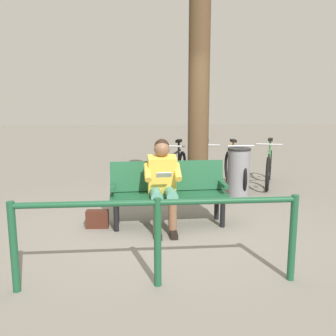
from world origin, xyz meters
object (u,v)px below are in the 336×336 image
bicycle_red (206,169)px  bicycle_orange (177,170)px  person_reading (162,180)px  bicycle_silver (235,170)px  bench (168,188)px  tree_trunk (199,90)px  handbag (97,219)px  litter_bin (238,172)px  bicycle_purple (269,168)px

bicycle_red → bicycle_orange: (0.59, 0.15, 0.00)m
person_reading → bicycle_silver: person_reading is taller
bench → tree_trunk: (-0.57, -1.38, 1.37)m
handbag → bicycle_orange: bicycle_orange is taller
tree_trunk → bicycle_orange: bearing=-64.8°
tree_trunk → bicycle_silver: size_ratio=2.23×
litter_bin → bicycle_silver: bicycle_silver is taller
bench → handbag: bench is taller
tree_trunk → bicycle_orange: tree_trunk is taller
bench → bicycle_orange: 2.09m
handbag → bicycle_silver: size_ratio=0.18×
bicycle_purple → person_reading: bearing=-23.1°
bicycle_orange → bicycle_purple: bearing=111.9°
tree_trunk → bicycle_orange: (0.33, -0.70, -1.51)m
tree_trunk → litter_bin: bearing=-172.2°
handbag → tree_trunk: size_ratio=0.08×
person_reading → bicycle_purple: (-2.19, -2.44, -0.31)m
bench → bicycle_orange: size_ratio=1.00×
handbag → tree_trunk: 2.79m
bench → bicycle_red: bicycle_red is taller
bicycle_orange → bicycle_silver: bearing=105.7°
bench → litter_bin: 1.98m
tree_trunk → bicycle_red: tree_trunk is taller
person_reading → litter_bin: 2.18m
bicycle_silver → bicycle_orange: (1.13, -0.01, 0.00)m
bicycle_red → bicycle_silver: bearing=81.5°
handbag → bicycle_purple: 3.92m
person_reading → bicycle_orange: 2.29m
handbag → bicycle_red: bicycle_red is taller
litter_bin → person_reading: bearing=49.7°
handbag → bicycle_orange: 2.55m
bench → tree_trunk: 2.02m
bicycle_orange → bicycle_red: bearing=120.1°
person_reading → handbag: person_reading is taller
handbag → tree_trunk: bearing=-135.1°
handbag → bicycle_red: size_ratio=0.18×
tree_trunk → litter_bin: 1.63m
litter_bin → bicycle_orange: bearing=-28.9°
bench → bicycle_silver: bearing=-128.0°
tree_trunk → bicycle_silver: 1.85m
tree_trunk → bicycle_red: size_ratio=2.24×
bench → handbag: 1.06m
bench → tree_trunk: size_ratio=0.44×
litter_bin → bicycle_red: 0.89m
bench → bicycle_red: 2.38m
litter_bin → bicycle_red: size_ratio=0.52×
litter_bin → tree_trunk: bearing=7.8°
tree_trunk → bicycle_silver: bearing=-139.4°
person_reading → tree_trunk: size_ratio=0.32×
person_reading → bicycle_orange: (-0.32, -2.25, -0.31)m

